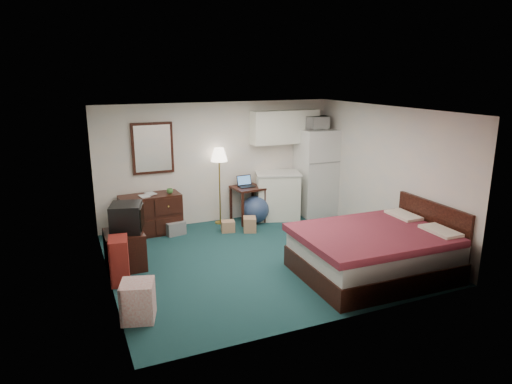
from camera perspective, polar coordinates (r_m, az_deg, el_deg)
name	(u,v)px	position (r m, az deg, el deg)	size (l,w,h in m)	color
floor	(262,257)	(7.91, 0.78, -8.18)	(5.00, 4.50, 0.01)	black
ceiling	(263,110)	(7.31, 0.85, 10.19)	(5.00, 4.50, 0.01)	#F3DFC6
walls	(262,187)	(7.51, 0.81, 0.64)	(5.01, 4.51, 2.50)	#F3DFC6
mirror	(153,148)	(9.13, -12.79, 5.37)	(0.80, 0.06, 1.00)	white
upper_cabinets	(285,127)	(9.85, 3.62, 8.13)	(1.50, 0.35, 0.70)	white
headboard	(431,232)	(8.04, 21.07, -4.63)	(0.06, 1.56, 1.00)	black
dresser	(151,214)	(9.14, -13.01, -2.74)	(1.15, 0.52, 0.78)	black
floor_lamp	(220,186)	(9.45, -4.56, 0.73)	(0.35, 0.35, 1.60)	gold
desk	(248,204)	(9.65, -1.04, -1.53)	(0.59, 0.59, 0.75)	black
exercise_ball	(255,209)	(9.58, -0.09, -2.19)	(0.58, 0.58, 0.58)	navy
kitchen_counter	(277,196)	(9.87, 2.69, -0.48)	(0.89, 0.68, 0.98)	white
fridge	(316,172)	(10.17, 7.46, 2.50)	(0.78, 0.78, 1.89)	silver
bed	(373,253)	(7.37, 14.41, -7.42)	(2.23, 1.74, 0.71)	#591728
tv_stand	(125,250)	(7.72, -16.08, -6.95)	(0.60, 0.66, 0.60)	black
suitcase	(119,261)	(7.19, -16.72, -8.21)	(0.27, 0.43, 0.71)	maroon
retail_box	(138,301)	(6.16, -14.54, -13.04)	(0.41, 0.41, 0.51)	white
file_bin	(175,228)	(9.09, -10.12, -4.44)	(0.37, 0.28, 0.26)	gray
cardboard_box_a	(228,226)	(9.11, -3.53, -4.29)	(0.26, 0.22, 0.22)	tan
cardboard_box_b	(250,224)	(9.11, -0.79, -4.06)	(0.24, 0.29, 0.29)	tan
laptop	(247,182)	(9.53, -1.19, 1.29)	(0.33, 0.27, 0.22)	black
crt_tv	(126,218)	(7.59, -15.89, -3.09)	(0.49, 0.53, 0.45)	black
microwave	(316,121)	(9.99, 7.54, 8.77)	(0.50, 0.28, 0.34)	silver
book_a	(139,191)	(8.88, -14.37, 0.10)	(0.18, 0.02, 0.24)	tan
book_b	(146,189)	(9.03, -13.57, 0.36)	(0.17, 0.02, 0.23)	tan
mug	(170,190)	(9.05, -10.72, 0.19)	(0.12, 0.10, 0.12)	#48823A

